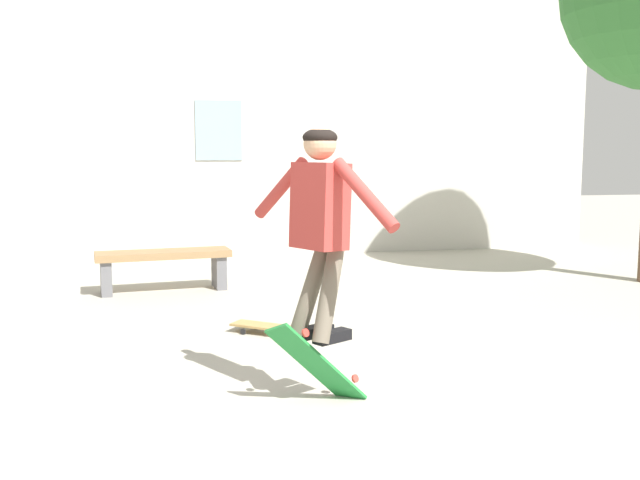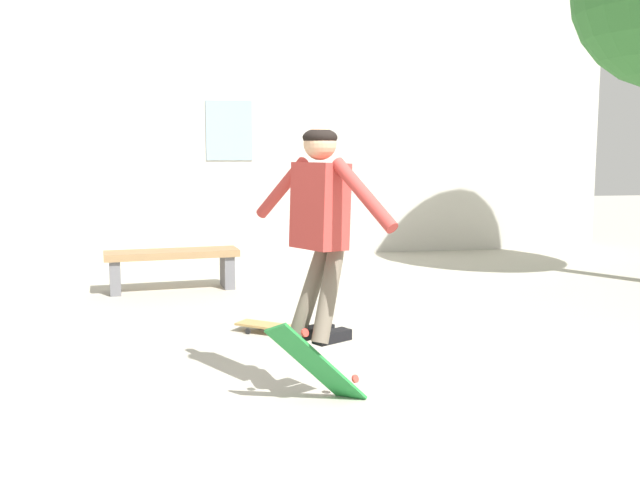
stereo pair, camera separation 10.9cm
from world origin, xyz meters
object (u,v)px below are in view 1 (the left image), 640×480
object	(u,v)px
park_bench	(164,262)
skateboard_resting	(273,327)
skateboard_flipping	(317,365)
skater	(320,215)

from	to	relation	value
park_bench	skateboard_resting	world-z (taller)	park_bench
park_bench	skateboard_flipping	xyz separation A→B (m)	(1.01, -4.04, -0.08)
skateboard_flipping	skateboard_resting	distance (m)	1.80
skateboard_flipping	skateboard_resting	bearing A→B (deg)	76.75
skater	skateboard_resting	world-z (taller)	skater
skater	park_bench	bearing A→B (deg)	74.48
skater	skateboard_resting	bearing A→B (deg)	62.22
park_bench	skater	distance (m)	4.24
park_bench	skater	size ratio (longest dim) A/B	1.16
skateboard_flipping	skater	bearing A→B (deg)	33.80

